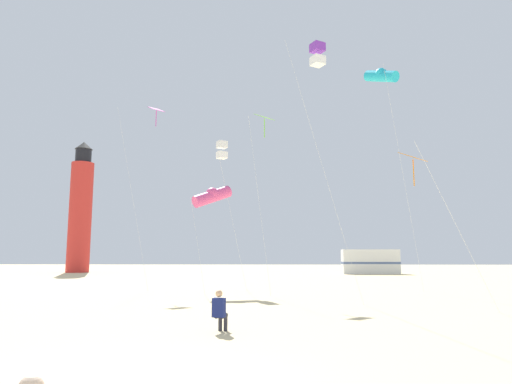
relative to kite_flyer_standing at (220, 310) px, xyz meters
The scene contains 10 objects.
kite_flyer_standing is the anchor object (origin of this frame).
kite_diamond_orange 10.48m from the kite_flyer_standing, 36.44° to the left, with size 3.45×3.29×6.30m.
kite_tube_cyan 21.48m from the kite_flyer_standing, 60.44° to the left, with size 2.92×3.14×14.18m.
kite_box_violet 14.97m from the kite_flyer_standing, 66.64° to the left, with size 3.28×2.10×12.71m.
kite_diamond_lime 14.83m from the kite_flyer_standing, 84.91° to the left, with size 1.51×1.51×10.06m.
kite_diamond_magenta 20.70m from the kite_flyer_standing, 111.32° to the left, with size 3.11×3.11×12.16m.
kite_box_white 18.18m from the kite_flyer_standing, 96.31° to the left, with size 2.07×2.07×9.54m.
kite_tube_rainbow 14.44m from the kite_flyer_standing, 98.59° to the left, with size 2.50×2.35×6.28m.
lighthouse_distant 50.15m from the kite_flyer_standing, 117.53° to the left, with size 2.80×2.80×16.80m.
rv_van_white 42.69m from the kite_flyer_standing, 72.44° to the left, with size 6.48×2.46×2.80m.
Camera 1 is at (2.45, -7.06, 2.10)m, focal length 31.83 mm.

